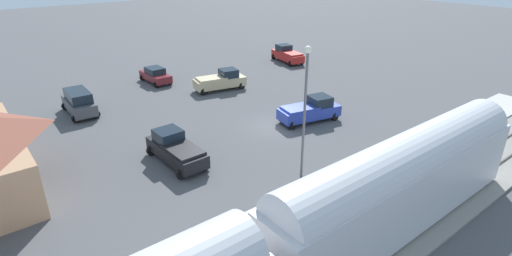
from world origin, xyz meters
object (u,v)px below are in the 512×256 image
pedestrian_on_platform (407,140)px  light_pole_near_platform (305,100)px  pickup_blue (310,110)px  pickup_red (287,54)px  pickup_tan (221,80)px  sedan_maroon (155,75)px  pickup_black (176,149)px  suv_charcoal (79,102)px

pedestrian_on_platform → light_pole_near_platform: bearing=71.2°
pedestrian_on_platform → pickup_blue: bearing=4.9°
pedestrian_on_platform → pickup_red: (25.06, -11.41, -0.25)m
pickup_tan → light_pole_near_platform: 19.46m
pickup_red → pickup_blue: same height
sedan_maroon → pickup_black: 19.28m
suv_charcoal → light_pole_near_platform: light_pole_near_platform is taller
pedestrian_on_platform → suv_charcoal: 27.85m
pickup_black → light_pole_near_platform: 9.72m
pickup_tan → suv_charcoal: 14.01m
pickup_black → suv_charcoal: bearing=10.8°
suv_charcoal → light_pole_near_platform: (-20.21, -8.12, 4.16)m
sedan_maroon → pickup_blue: 19.43m
pickup_red → suv_charcoal: bearing=94.6°
pedestrian_on_platform → suv_charcoal: size_ratio=0.34×
pickup_tan → light_pole_near_platform: size_ratio=0.66×
sedan_maroon → pickup_black: (-18.00, 6.91, 0.15)m
pedestrian_on_platform → sedan_maroon: bearing=13.2°
pedestrian_on_platform → pickup_tan: pickup_tan is taller
pickup_tan → pickup_black: 16.00m
pickup_blue → suv_charcoal: 20.67m
pedestrian_on_platform → suv_charcoal: suv_charcoal is taller
sedan_maroon → pickup_tan: bearing=-146.7°
suv_charcoal → pickup_red: bearing=-85.4°
pickup_red → pickup_blue: 20.31m
pickup_red → suv_charcoal: 27.42m
pickup_red → light_pole_near_platform: light_pole_near_platform is taller
sedan_maroon → light_pole_near_platform: (-24.74, 1.36, 4.43)m
pickup_tan → sedan_maroon: bearing=33.3°
suv_charcoal → sedan_maroon: bearing=-64.5°
pickup_red → sedan_maroon: bearing=82.6°
sedan_maroon → light_pole_near_platform: bearing=176.9°
pickup_blue → pickup_black: (0.58, 12.58, 0.00)m
pickup_red → pickup_black: 29.30m
pickup_black → pickup_tan: bearing=-44.8°
pedestrian_on_platform → pickup_tan: 20.85m
pickup_tan → pickup_black: same height
pedestrian_on_platform → pickup_black: bearing=54.9°
pickup_tan → suv_charcoal: size_ratio=1.14×
pedestrian_on_platform → pickup_red: bearing=-24.5°
pickup_tan → sedan_maroon: 7.95m
pickup_red → suv_charcoal: suv_charcoal is taller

